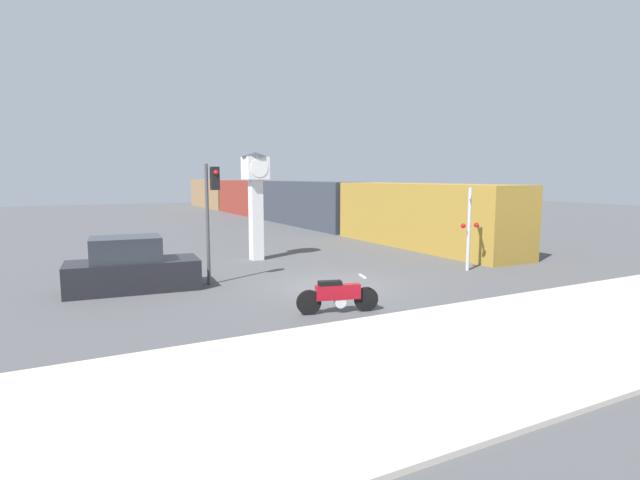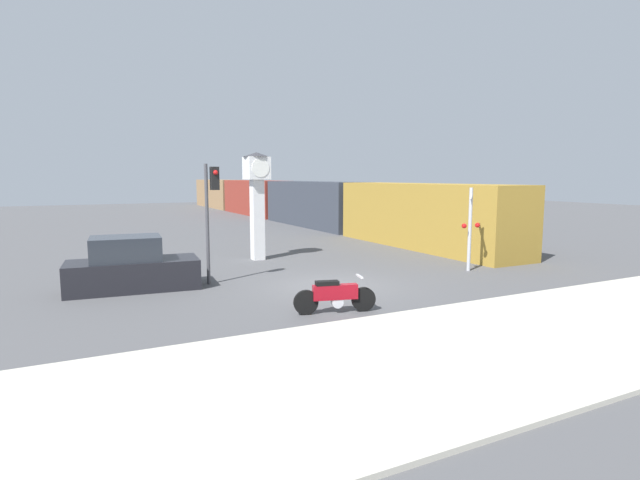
{
  "view_description": "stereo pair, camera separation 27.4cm",
  "coord_description": "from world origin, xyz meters",
  "px_view_note": "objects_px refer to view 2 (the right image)",
  "views": [
    {
      "loc": [
        -8.2,
        -14.85,
        3.75
      ],
      "look_at": [
        0.56,
        1.8,
        1.37
      ],
      "focal_mm": 28.0,
      "sensor_mm": 36.0,
      "label": 1
    },
    {
      "loc": [
        -7.96,
        -14.97,
        3.75
      ],
      "look_at": [
        0.56,
        1.8,
        1.37
      ],
      "focal_mm": 28.0,
      "sensor_mm": 36.0,
      "label": 2
    }
  ],
  "objects_px": {
    "railroad_crossing_signal": "(470,226)",
    "parked_car": "(131,267)",
    "traffic_light": "(211,202)",
    "freight_train": "(281,200)",
    "clock_tower": "(257,189)",
    "motorcycle": "(335,295)"
  },
  "relations": [
    {
      "from": "traffic_light",
      "to": "freight_train",
      "type": "bearing_deg",
      "value": 62.31
    },
    {
      "from": "motorcycle",
      "to": "traffic_light",
      "type": "distance_m",
      "value": 6.17
    },
    {
      "from": "freight_train",
      "to": "parked_car",
      "type": "relative_size",
      "value": 12.09
    },
    {
      "from": "freight_train",
      "to": "parked_car",
      "type": "xyz_separation_m",
      "value": [
        -15.22,
        -23.64,
        -0.95
      ]
    },
    {
      "from": "clock_tower",
      "to": "parked_car",
      "type": "bearing_deg",
      "value": -146.37
    },
    {
      "from": "motorcycle",
      "to": "railroad_crossing_signal",
      "type": "relative_size",
      "value": 0.69
    },
    {
      "from": "freight_train",
      "to": "traffic_light",
      "type": "xyz_separation_m",
      "value": [
        -12.56,
        -23.94,
        1.19
      ]
    },
    {
      "from": "clock_tower",
      "to": "parked_car",
      "type": "xyz_separation_m",
      "value": [
        -5.86,
        -3.9,
        -2.45
      ]
    },
    {
      "from": "parked_car",
      "to": "clock_tower",
      "type": "bearing_deg",
      "value": 38.8
    },
    {
      "from": "motorcycle",
      "to": "parked_car",
      "type": "height_order",
      "value": "parked_car"
    },
    {
      "from": "clock_tower",
      "to": "freight_train",
      "type": "relative_size",
      "value": 0.09
    },
    {
      "from": "clock_tower",
      "to": "freight_train",
      "type": "distance_m",
      "value": 21.9
    },
    {
      "from": "clock_tower",
      "to": "traffic_light",
      "type": "relative_size",
      "value": 1.15
    },
    {
      "from": "motorcycle",
      "to": "freight_train",
      "type": "bearing_deg",
      "value": 84.7
    },
    {
      "from": "parked_car",
      "to": "railroad_crossing_signal",
      "type": "bearing_deg",
      "value": -6.39
    },
    {
      "from": "railroad_crossing_signal",
      "to": "parked_car",
      "type": "distance_m",
      "value": 12.78
    },
    {
      "from": "railroad_crossing_signal",
      "to": "parked_car",
      "type": "bearing_deg",
      "value": 168.43
    },
    {
      "from": "freight_train",
      "to": "railroad_crossing_signal",
      "type": "xyz_separation_m",
      "value": [
        -2.74,
        -26.19,
        0.13
      ]
    },
    {
      "from": "freight_train",
      "to": "clock_tower",
      "type": "bearing_deg",
      "value": -115.37
    },
    {
      "from": "railroad_crossing_signal",
      "to": "clock_tower",
      "type": "bearing_deg",
      "value": 135.72
    },
    {
      "from": "motorcycle",
      "to": "parked_car",
      "type": "relative_size",
      "value": 0.53
    },
    {
      "from": "traffic_light",
      "to": "parked_car",
      "type": "relative_size",
      "value": 0.97
    }
  ]
}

